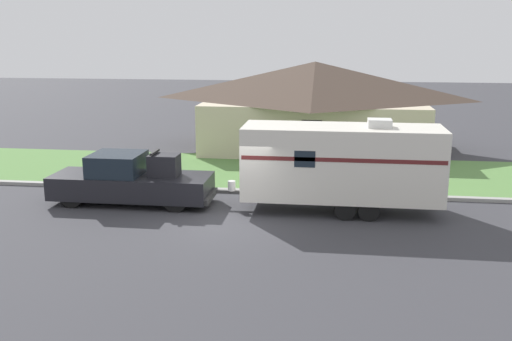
% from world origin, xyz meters
% --- Properties ---
extents(ground_plane, '(120.00, 120.00, 0.00)m').
position_xyz_m(ground_plane, '(0.00, 0.00, 0.00)').
color(ground_plane, '#38383D').
extents(curb_strip, '(80.00, 0.30, 0.14)m').
position_xyz_m(curb_strip, '(0.00, 3.75, 0.07)').
color(curb_strip, '#999993').
rests_on(curb_strip, ground_plane).
extents(lawn_strip, '(80.00, 7.00, 0.03)m').
position_xyz_m(lawn_strip, '(0.00, 7.40, 0.01)').
color(lawn_strip, '#568442').
rests_on(lawn_strip, ground_plane).
extents(house_across_street, '(12.57, 8.03, 4.73)m').
position_xyz_m(house_across_street, '(2.25, 13.48, 2.46)').
color(house_across_street, beige).
rests_on(house_across_street, ground_plane).
extents(pickup_truck, '(6.03, 2.01, 2.01)m').
position_xyz_m(pickup_truck, '(-4.13, 1.81, 0.85)').
color(pickup_truck, black).
rests_on(pickup_truck, ground_plane).
extents(travel_trailer, '(7.96, 2.25, 3.35)m').
position_xyz_m(travel_trailer, '(3.61, 1.81, 1.78)').
color(travel_trailer, black).
rests_on(travel_trailer, ground_plane).
extents(mailbox, '(0.48, 0.20, 1.22)m').
position_xyz_m(mailbox, '(0.04, 4.66, 0.94)').
color(mailbox, brown).
rests_on(mailbox, ground_plane).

